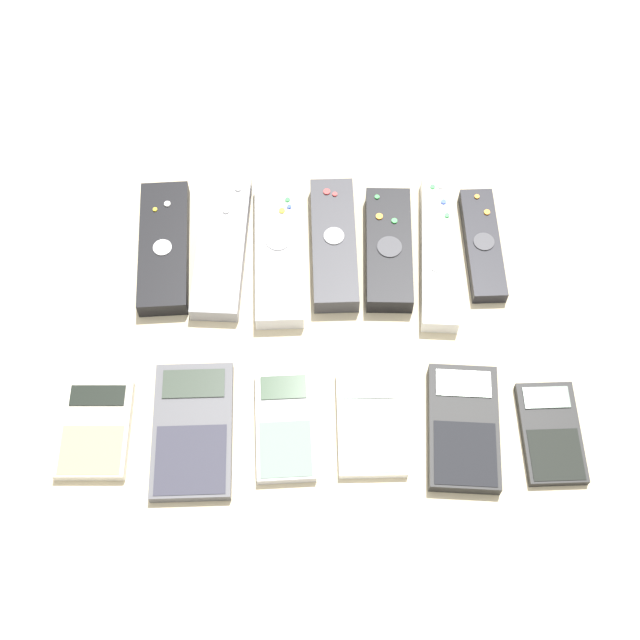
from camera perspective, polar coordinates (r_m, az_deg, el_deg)
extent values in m
plane|color=beige|center=(1.04, 0.00, -1.78)|extent=(3.00, 3.00, 0.00)
cube|color=black|center=(1.12, -9.95, 4.62)|extent=(0.07, 0.18, 0.02)
cylinder|color=silver|center=(1.10, -10.06, 4.60)|extent=(0.02, 0.02, 0.00)
cylinder|color=yellow|center=(1.13, -10.51, 6.97)|extent=(0.01, 0.01, 0.00)
cylinder|color=silver|center=(1.14, -9.75, 7.34)|extent=(0.01, 0.01, 0.00)
cube|color=gray|center=(1.11, -6.29, 4.68)|extent=(0.07, 0.20, 0.02)
cylinder|color=silver|center=(1.12, -6.03, 6.96)|extent=(0.01, 0.01, 0.00)
cylinder|color=silver|center=(1.14, -5.27, 8.38)|extent=(0.01, 0.01, 0.00)
cube|color=silver|center=(1.10, -2.67, 4.39)|extent=(0.06, 0.21, 0.02)
cylinder|color=#99999E|center=(1.09, -2.71, 5.15)|extent=(0.03, 0.03, 0.00)
cylinder|color=green|center=(1.12, -2.09, 7.70)|extent=(0.01, 0.01, 0.00)
cylinder|color=yellow|center=(1.12, -2.45, 7.01)|extent=(0.01, 0.01, 0.00)
cylinder|color=blue|center=(1.12, -1.98, 7.26)|extent=(0.01, 0.01, 0.00)
cube|color=#333338|center=(1.10, 0.89, 4.88)|extent=(0.06, 0.18, 0.03)
cylinder|color=#99999E|center=(1.09, 0.90, 5.40)|extent=(0.03, 0.03, 0.00)
cylinder|color=red|center=(1.13, 0.44, 8.21)|extent=(0.01, 0.01, 0.00)
cylinder|color=red|center=(1.13, 0.96, 8.05)|extent=(0.01, 0.01, 0.00)
cube|color=black|center=(1.10, 4.42, 4.55)|extent=(0.06, 0.17, 0.03)
cylinder|color=#38383D|center=(1.08, 4.47, 4.69)|extent=(0.03, 0.03, 0.00)
cylinder|color=green|center=(1.11, 4.78, 6.34)|extent=(0.01, 0.01, 0.00)
cylinder|color=orange|center=(1.11, 3.82, 6.63)|extent=(0.01, 0.01, 0.00)
cylinder|color=green|center=(1.12, 3.67, 7.86)|extent=(0.01, 0.01, 0.00)
cube|color=white|center=(1.11, 7.62, 4.38)|extent=(0.05, 0.22, 0.02)
cylinder|color=silver|center=(1.08, 7.70, 3.72)|extent=(0.03, 0.03, 0.00)
cylinder|color=green|center=(1.15, 7.23, 8.46)|extent=(0.01, 0.01, 0.00)
cylinder|color=silver|center=(1.15, 7.78, 8.51)|extent=(0.01, 0.01, 0.00)
cylinder|color=green|center=(1.12, 8.13, 6.65)|extent=(0.01, 0.01, 0.00)
cylinder|color=blue|center=(1.13, 7.92, 7.51)|extent=(0.01, 0.01, 0.00)
cube|color=black|center=(1.12, 10.35, 4.77)|extent=(0.05, 0.16, 0.02)
cylinder|color=#38383D|center=(1.11, 10.45, 4.96)|extent=(0.03, 0.03, 0.00)
cylinder|color=orange|center=(1.15, 10.01, 7.78)|extent=(0.01, 0.01, 0.00)
cylinder|color=orange|center=(1.14, 10.64, 6.79)|extent=(0.01, 0.01, 0.00)
cube|color=beige|center=(1.02, -14.21, -6.84)|extent=(0.08, 0.11, 0.01)
cube|color=black|center=(1.03, -14.05, -4.71)|extent=(0.06, 0.02, 0.00)
cube|color=#978D66|center=(1.01, -14.46, -8.06)|extent=(0.07, 0.06, 0.00)
cube|color=#4C4C51|center=(1.00, -8.15, -7.02)|extent=(0.09, 0.16, 0.01)
cube|color=#333D33|center=(1.02, -8.09, -4.05)|extent=(0.07, 0.04, 0.00)
cube|color=#2E2E3B|center=(0.98, -8.28, -8.83)|extent=(0.08, 0.08, 0.00)
cube|color=#B2B2B7|center=(1.00, -2.26, -6.79)|extent=(0.07, 0.13, 0.01)
cube|color=#2D422D|center=(1.01, -2.36, -4.33)|extent=(0.05, 0.03, 0.00)
cube|color=slate|center=(0.98, -2.22, -8.25)|extent=(0.06, 0.07, 0.00)
cube|color=silver|center=(1.00, 3.28, -6.66)|extent=(0.08, 0.12, 0.01)
cube|color=#38473D|center=(1.01, 3.19, -4.33)|extent=(0.06, 0.03, 0.00)
cube|color=#82A0AE|center=(0.98, 3.38, -8.05)|extent=(0.07, 0.06, 0.00)
cube|color=black|center=(1.01, 9.16, -6.81)|extent=(0.08, 0.15, 0.02)
cube|color=#2D422D|center=(1.02, 9.17, -4.03)|extent=(0.06, 0.04, 0.00)
cube|color=black|center=(0.99, 9.28, -8.42)|extent=(0.07, 0.08, 0.00)
cube|color=black|center=(1.03, 14.56, -7.02)|extent=(0.07, 0.12, 0.01)
cube|color=#38473D|center=(1.04, 14.29, -4.83)|extent=(0.05, 0.03, 0.00)
cube|color=black|center=(1.01, 14.87, -8.32)|extent=(0.06, 0.06, 0.00)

